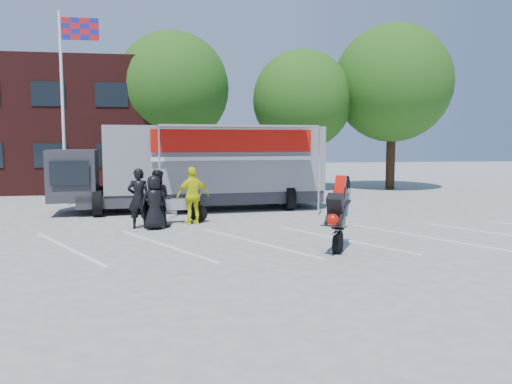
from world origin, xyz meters
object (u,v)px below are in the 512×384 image
object	(u,v)px
tree_mid	(302,100)
tree_right	(393,83)
spectator_leather_a	(154,202)
stunt_bike_rider	(343,247)
flagpole	(68,84)
tree_left	(173,88)
parked_motorcycle	(178,223)
spectator_hivis	(193,196)
spectator_leather_b	(139,198)
spectator_leather_c	(157,199)
transporter_truck	(203,209)

from	to	relation	value
tree_mid	tree_right	bearing A→B (deg)	-5.71
spectator_leather_a	stunt_bike_rider	bearing A→B (deg)	129.81
flagpole	spectator_leather_a	size ratio (longest dim) A/B	4.81
flagpole	tree_right	xyz separation A→B (m)	(16.24, 4.50, 0.82)
tree_left	parked_motorcycle	xyz separation A→B (m)	(0.17, -11.50, -5.57)
spectator_leather_a	spectator_hivis	size ratio (longest dim) A/B	0.89
tree_right	spectator_hivis	distance (m)	16.11
stunt_bike_rider	spectator_leather_b	distance (m)	6.51
spectator_leather_b	spectator_hivis	size ratio (longest dim) A/B	1.00
parked_motorcycle	stunt_bike_rider	size ratio (longest dim) A/B	0.98
tree_mid	tree_right	world-z (taller)	tree_right
tree_right	parked_motorcycle	world-z (taller)	tree_right
spectator_leather_b	spectator_leather_c	xyz separation A→B (m)	(0.53, 0.14, -0.03)
tree_left	transporter_truck	bearing A→B (deg)	-82.06
spectator_leather_b	tree_right	bearing A→B (deg)	-136.62
flagpole	tree_left	distance (m)	7.37
tree_right	spectator_leather_b	size ratio (longest dim) A/B	4.89
tree_left	spectator_leather_a	distance (m)	13.46
transporter_truck	parked_motorcycle	distance (m)	3.35
tree_mid	stunt_bike_rider	xyz separation A→B (m)	(-2.70, -15.04, -4.94)
transporter_truck	stunt_bike_rider	bearing A→B (deg)	-72.80
parked_motorcycle	spectator_leather_a	bearing A→B (deg)	144.66
tree_mid	stunt_bike_rider	distance (m)	16.06
spectator_leather_b	spectator_leather_a	bearing A→B (deg)	158.62
tree_mid	spectator_hivis	size ratio (longest dim) A/B	4.11
spectator_leather_c	flagpole	bearing A→B (deg)	-54.59
flagpole	spectator_leather_b	world-z (taller)	flagpole
tree_right	spectator_leather_a	distance (m)	17.48
tree_right	transporter_truck	size ratio (longest dim) A/B	0.89
spectator_leather_b	stunt_bike_rider	bearing A→B (deg)	148.83
tree_left	spectator_leather_a	world-z (taller)	tree_left
transporter_truck	stunt_bike_rider	xyz separation A→B (m)	(3.14, -7.73, 0.00)
tree_right	stunt_bike_rider	bearing A→B (deg)	-117.92
tree_left	spectator_leather_a	xyz separation A→B (m)	(-0.53, -12.59, -4.74)
flagpole	tree_mid	distance (m)	12.31
spectator_leather_c	spectator_leather_b	bearing A→B (deg)	18.67
tree_mid	tree_right	distance (m)	5.11
flagpole	spectator_leather_a	bearing A→B (deg)	-60.61
tree_mid	spectator_leather_c	distance (m)	14.09
parked_motorcycle	spectator_hivis	bearing A→B (deg)	-125.40
parked_motorcycle	spectator_leather_c	xyz separation A→B (m)	(-0.65, -0.73, 0.90)
spectator_leather_a	flagpole	bearing A→B (deg)	-75.29
tree_mid	stunt_bike_rider	bearing A→B (deg)	-100.19
tree_left	stunt_bike_rider	xyz separation A→B (m)	(4.30, -16.04, -5.57)
parked_motorcycle	spectator_leather_b	distance (m)	1.73
tree_mid	spectator_leather_b	xyz separation A→B (m)	(-8.01, -11.37, -4.01)
spectator_leather_a	spectator_leather_c	xyz separation A→B (m)	(0.06, 0.35, 0.07)
tree_left	spectator_leather_b	size ratio (longest dim) A/B	4.63
spectator_leather_b	transporter_truck	bearing A→B (deg)	-114.52
tree_left	spectator_leather_c	world-z (taller)	tree_left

